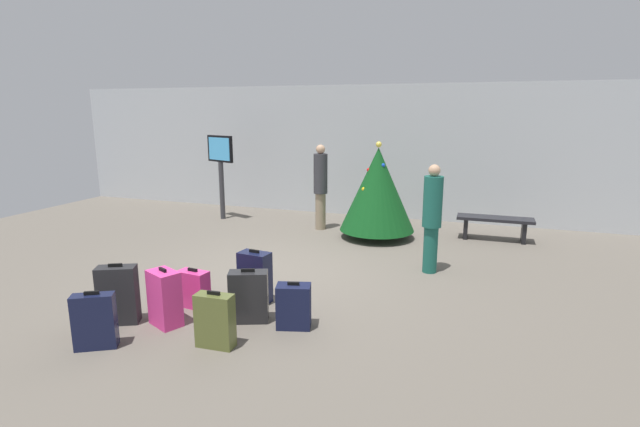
{
  "coord_description": "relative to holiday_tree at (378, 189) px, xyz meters",
  "views": [
    {
      "loc": [
        3.16,
        -6.65,
        2.6
      ],
      "look_at": [
        0.62,
        0.69,
        0.9
      ],
      "focal_mm": 26.47,
      "sensor_mm": 36.0,
      "label": 1
    }
  ],
  "objects": [
    {
      "name": "holiday_tree",
      "position": [
        0.0,
        0.0,
        0.0
      ],
      "size": [
        1.54,
        1.54,
        1.99
      ],
      "color": "#4C3319",
      "rests_on": "ground_plane"
    },
    {
      "name": "suitcase_0",
      "position": [
        -1.56,
        -4.31,
        -0.77
      ],
      "size": [
        0.44,
        0.26,
        0.54
      ],
      "color": "#E5388C",
      "rests_on": "ground_plane"
    },
    {
      "name": "waiting_bench",
      "position": [
        2.32,
        0.58,
        -0.66
      ],
      "size": [
        1.49,
        0.44,
        0.48
      ],
      "color": "black",
      "rests_on": "ground_plane"
    },
    {
      "name": "back_wall",
      "position": [
        -1.16,
        2.07,
        0.59
      ],
      "size": [
        16.0,
        0.2,
        3.22
      ],
      "primitive_type": "cube",
      "color": "#B7BCC1",
      "rests_on": "ground_plane"
    },
    {
      "name": "suitcase_5",
      "position": [
        -1.94,
        -5.64,
        -0.7
      ],
      "size": [
        0.47,
        0.37,
        0.67
      ],
      "color": "#141938",
      "rests_on": "ground_plane"
    },
    {
      "name": "suitcase_4",
      "position": [
        -0.85,
        -3.89,
        -0.66
      ],
      "size": [
        0.45,
        0.29,
        0.75
      ],
      "color": "#141938",
      "rests_on": "ground_plane"
    },
    {
      "name": "ground_plane",
      "position": [
        -1.16,
        -2.75,
        -1.02
      ],
      "size": [
        16.0,
        16.0,
        0.0
      ],
      "primitive_type": "plane",
      "color": "#665E54"
    },
    {
      "name": "suitcase_3",
      "position": [
        -0.05,
        -4.45,
        -0.75
      ],
      "size": [
        0.46,
        0.35,
        0.58
      ],
      "color": "#141938",
      "rests_on": "ground_plane"
    },
    {
      "name": "traveller_0",
      "position": [
        1.29,
        -1.84,
        -0.08
      ],
      "size": [
        0.41,
        0.41,
        1.77
      ],
      "color": "#19594C",
      "rests_on": "ground_plane"
    },
    {
      "name": "suitcase_1",
      "position": [
        -1.57,
        -4.9,
        -0.67
      ],
      "size": [
        0.48,
        0.41,
        0.73
      ],
      "color": "#E5388C",
      "rests_on": "ground_plane"
    },
    {
      "name": "traveller_1",
      "position": [
        -1.34,
        0.3,
        -0.01
      ],
      "size": [
        0.39,
        0.39,
        1.88
      ],
      "color": "gray",
      "rests_on": "ground_plane"
    },
    {
      "name": "flight_info_kiosk",
      "position": [
        -3.95,
        0.5,
        0.38
      ],
      "size": [
        0.81,
        0.37,
        2.02
      ],
      "color": "#333338",
      "rests_on": "ground_plane"
    },
    {
      "name": "suitcase_6",
      "position": [
        -2.15,
        -5.04,
        -0.65
      ],
      "size": [
        0.52,
        0.4,
        0.77
      ],
      "color": "#232326",
      "rests_on": "ground_plane"
    },
    {
      "name": "suitcase_2",
      "position": [
        -0.7,
        -5.18,
        -0.71
      ],
      "size": [
        0.44,
        0.21,
        0.66
      ],
      "color": "#59602D",
      "rests_on": "ground_plane"
    },
    {
      "name": "suitcase_7",
      "position": [
        -0.65,
        -4.47,
        -0.69
      ],
      "size": [
        0.53,
        0.39,
        0.69
      ],
      "color": "#232326",
      "rests_on": "ground_plane"
    }
  ]
}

